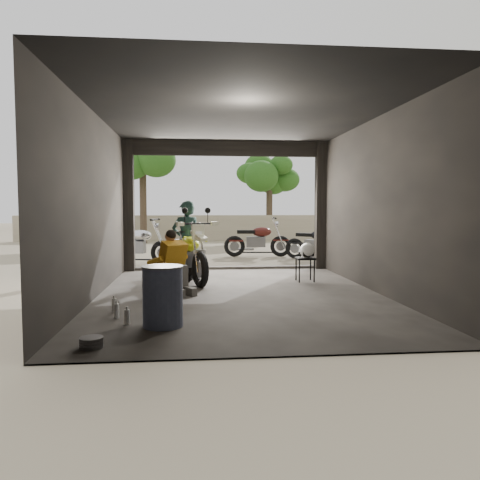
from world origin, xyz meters
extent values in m
plane|color=#7A6D56|center=(0.00, 0.00, 0.00)|extent=(80.00, 80.00, 0.00)
cube|color=#2D2B28|center=(0.00, 0.00, 0.01)|extent=(5.00, 7.00, 0.02)
plane|color=black|center=(0.00, 0.00, 3.20)|extent=(7.00, 7.00, 0.00)
cube|color=black|center=(0.00, -3.50, 1.60)|extent=(5.00, 0.02, 3.20)
cube|color=black|center=(-2.50, 0.00, 1.60)|extent=(0.02, 7.00, 3.20)
cube|color=black|center=(2.50, 0.00, 1.60)|extent=(0.02, 7.00, 3.20)
cube|color=black|center=(-2.38, 3.38, 1.60)|extent=(0.24, 0.24, 3.20)
cube|color=black|center=(2.38, 3.38, 1.60)|extent=(0.24, 0.24, 3.20)
cube|color=black|center=(0.00, 3.42, 3.02)|extent=(5.00, 0.16, 0.36)
cube|color=#2D2B28|center=(0.00, 3.50, 0.04)|extent=(5.00, 0.25, 0.08)
cube|color=gray|center=(0.00, 14.00, 0.60)|extent=(18.00, 0.30, 1.20)
cylinder|color=#382B1E|center=(-3.00, 12.50, 1.79)|extent=(0.30, 0.30, 3.58)
ellipsoid|color=#1E4C14|center=(-3.00, 12.50, 4.03)|extent=(2.20, 2.20, 3.14)
cylinder|color=#382B1E|center=(2.80, 14.00, 1.60)|extent=(0.30, 0.30, 3.20)
ellipsoid|color=#1E4C14|center=(2.80, 14.00, 3.60)|extent=(2.20, 2.20, 2.80)
imported|color=#162C29|center=(-0.97, 1.84, 0.86)|extent=(0.72, 0.58, 1.71)
cube|color=black|center=(1.51, 1.34, 0.50)|extent=(0.38, 0.38, 0.04)
cylinder|color=black|center=(1.35, 1.19, 0.25)|extent=(0.03, 0.03, 0.50)
cylinder|color=black|center=(1.66, 1.19, 0.25)|extent=(0.03, 0.03, 0.50)
cylinder|color=black|center=(1.35, 1.50, 0.25)|extent=(0.03, 0.03, 0.50)
cylinder|color=black|center=(1.66, 1.50, 0.25)|extent=(0.03, 0.03, 0.50)
ellipsoid|color=white|center=(1.54, 1.31, 0.68)|extent=(0.34, 0.36, 0.31)
cylinder|color=#48557A|center=(-1.22, -2.14, 0.40)|extent=(0.61, 0.61, 0.81)
cylinder|color=black|center=(3.42, 2.67, 1.10)|extent=(0.08, 0.08, 2.20)
cylinder|color=silver|center=(3.42, 2.65, 2.00)|extent=(0.80, 0.03, 0.80)
camera|label=1|loc=(-0.81, -8.21, 1.57)|focal=35.00mm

